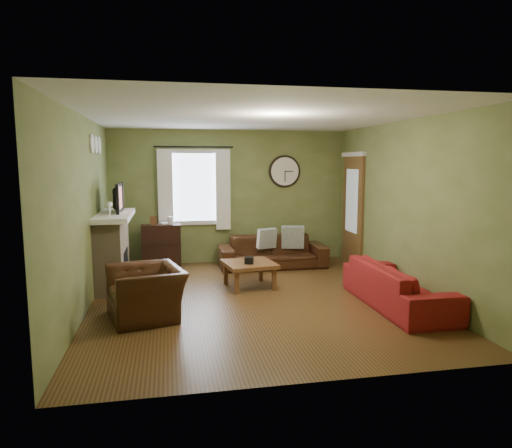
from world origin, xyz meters
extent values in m
cube|color=#4F3419|center=(0.00, 0.00, 0.00)|extent=(4.60, 5.20, 0.00)
cube|color=white|center=(0.00, 0.00, 2.60)|extent=(4.60, 5.20, 0.00)
cube|color=olive|center=(-2.30, 0.00, 1.30)|extent=(0.00, 5.20, 2.60)
cube|color=olive|center=(2.30, 0.00, 1.30)|extent=(0.00, 5.20, 2.60)
cube|color=olive|center=(0.00, 2.60, 1.30)|extent=(4.60, 0.00, 2.60)
cube|color=olive|center=(0.00, -2.60, 1.30)|extent=(4.60, 0.00, 2.60)
cube|color=#9F866B|center=(-2.10, 1.15, 0.55)|extent=(0.40, 1.40, 1.10)
cube|color=black|center=(-1.91, 1.15, 0.30)|extent=(0.04, 0.60, 0.55)
cube|color=white|center=(-2.07, 1.15, 1.14)|extent=(0.58, 1.60, 0.08)
imported|color=black|center=(-2.05, 1.30, 1.35)|extent=(0.08, 0.60, 0.35)
cube|color=#994C3F|center=(-1.97, 1.30, 1.41)|extent=(0.02, 0.62, 0.36)
cylinder|color=white|center=(-2.28, 0.80, 2.25)|extent=(0.28, 0.28, 0.03)
cylinder|color=white|center=(-2.28, 1.15, 2.25)|extent=(0.28, 0.28, 0.03)
cylinder|color=white|center=(-2.28, 1.50, 2.25)|extent=(0.28, 0.28, 0.03)
cylinder|color=black|center=(-0.70, 2.48, 2.27)|extent=(0.03, 0.03, 1.50)
cube|color=white|center=(-1.25, 2.48, 1.45)|extent=(0.28, 0.04, 1.55)
cube|color=white|center=(-0.15, 2.48, 1.45)|extent=(0.28, 0.04, 1.55)
cube|color=brown|center=(2.27, 1.85, 1.05)|extent=(0.05, 0.90, 2.10)
imported|color=brown|center=(-1.33, 2.24, 0.96)|extent=(0.19, 0.24, 0.02)
imported|color=#321A0D|center=(0.72, 1.98, 0.29)|extent=(2.02, 0.79, 0.59)
cube|color=gray|center=(0.62, 1.99, 0.55)|extent=(0.39, 0.21, 0.37)
cube|color=gray|center=(1.14, 2.04, 0.55)|extent=(0.45, 0.21, 0.43)
imported|color=maroon|center=(1.88, -0.70, 0.30)|extent=(0.79, 2.02, 0.59)
imported|color=#321A0D|center=(-1.51, -0.50, 0.32)|extent=(1.09, 1.18, 0.65)
cube|color=black|center=(0.02, 0.55, 0.40)|extent=(0.16, 0.16, 0.10)
camera|label=1|loc=(-1.20, -6.33, 1.98)|focal=32.00mm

